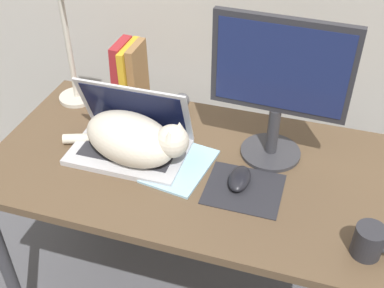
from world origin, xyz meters
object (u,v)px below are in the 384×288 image
desk_lamp (67,12)px  webcam (182,101)px  laptop (131,139)px  book_row (130,76)px  notepad (180,166)px  external_monitor (279,83)px  mug (370,242)px  cat (134,139)px  computer_mouse (240,179)px

desk_lamp → webcam: bearing=8.9°
webcam → laptop: bearing=-109.1°
book_row → desk_lamp: size_ratio=0.48×
book_row → notepad: book_row is taller
external_monitor → mug: 0.49m
cat → book_row: book_row is taller
notepad → mug: size_ratio=2.25×
laptop → mug: 0.75m
laptop → webcam: laptop is taller
external_monitor → book_row: size_ratio=1.85×
cat → notepad: (0.15, 0.00, -0.07)m
desk_lamp → notepad: 0.61m
laptop → cat: bearing=-51.0°
laptop → desk_lamp: 0.45m
computer_mouse → notepad: size_ratio=0.44×
book_row → desk_lamp: (-0.17, -0.05, 0.23)m
computer_mouse → mug: 0.39m
laptop → mug: (0.72, -0.21, -0.00)m
webcam → mug: mug is taller
computer_mouse → laptop: bearing=171.8°
book_row → webcam: (0.18, 0.01, -0.07)m
computer_mouse → mug: size_ratio=0.98×
cat → webcam: size_ratio=5.48×
cat → mug: bearing=-14.1°
desk_lamp → webcam: 0.47m
cat → mug: cat is taller
notepad → mug: 0.58m
external_monitor → mug: size_ratio=3.98×
laptop → notepad: (0.17, -0.03, -0.04)m
laptop → external_monitor: bearing=15.0°
computer_mouse → mug: (0.36, -0.16, 0.02)m
book_row → notepad: size_ratio=0.96×
cat → notepad: bearing=0.6°
mug → notepad: bearing=162.2°
book_row → webcam: book_row is taller
cat → book_row: size_ratio=1.76×
laptop → mug: bearing=-16.1°
laptop → external_monitor: external_monitor is taller
external_monitor → desk_lamp: (-0.70, 0.08, 0.09)m
laptop → mug: laptop is taller
external_monitor → mug: (0.30, -0.32, -0.21)m
cat → computer_mouse: cat is taller
external_monitor → webcam: bearing=158.2°
desk_lamp → mug: (0.99, -0.40, -0.31)m
external_monitor → notepad: bearing=-149.7°
external_monitor → notepad: (-0.25, -0.15, -0.25)m
external_monitor → computer_mouse: 0.29m
notepad → mug: mug is taller
cat → webcam: cat is taller
book_row → laptop: bearing=-67.7°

